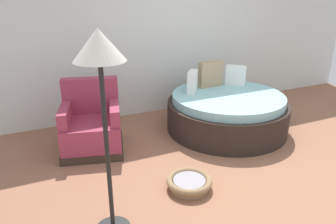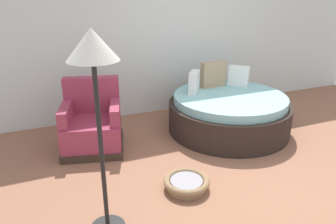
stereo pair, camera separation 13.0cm
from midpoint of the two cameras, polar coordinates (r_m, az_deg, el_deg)
ground_plane at (r=4.08m, az=14.73°, el=-10.19°), size 8.00×8.00×0.02m
back_wall at (r=5.61m, az=0.23°, el=15.08°), size 8.00×0.12×2.92m
round_daybed at (r=4.99m, az=9.78°, el=0.09°), size 1.85×1.85×0.99m
red_armchair at (r=4.44m, az=-14.38°, el=-2.49°), size 0.97×0.97×0.94m
pet_basket at (r=3.59m, az=2.76°, el=-12.59°), size 0.51×0.51×0.13m
floor_lamp at (r=2.45m, az=-13.60°, el=7.82°), size 0.40×0.40×1.82m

